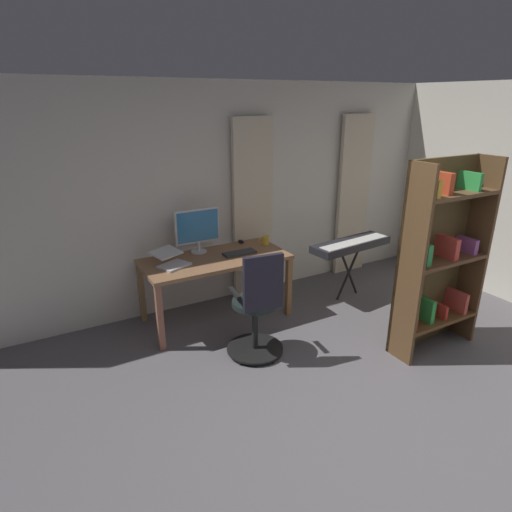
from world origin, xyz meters
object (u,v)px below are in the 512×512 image
Objects in this scene: office_chair at (258,309)px; mug_coffee at (265,240)px; piano_keyboard at (351,245)px; computer_keyboard at (240,253)px; floor_lamp at (443,183)px; desk at (215,265)px; laptop at (171,261)px; bookshelf at (438,257)px; computer_monitor at (198,228)px; computer_mouse at (241,241)px.

office_chair is 8.15× the size of mug_coffee.
mug_coffee is 0.12× the size of piano_keyboard.
computer_keyboard is 0.22× the size of floor_lamp.
desk is 3.74× the size of laptop.
bookshelf is 1.71m from floor_lamp.
computer_monitor is 0.63m from computer_mouse.
bookshelf is 1.69× the size of piano_keyboard.
computer_monitor reaches higher than mug_coffee.
bookshelf reaches higher than piano_keyboard.
computer_monitor is 3.91× the size of mug_coffee.
computer_mouse is at bearing -57.87° from bookshelf.
floor_lamp is at bearing 161.69° from computer_mouse.
bookshelf is at bearing 131.81° from computer_keyboard.
mug_coffee is 2.39m from floor_lamp.
computer_mouse is (-0.45, -1.21, 0.25)m from office_chair.
laptop is 3.52m from floor_lamp.
floor_lamp is at bearing 147.51° from laptop.
mug_coffee is 1.07m from piano_keyboard.
floor_lamp reaches higher than computer_monitor.
computer_monitor is at bearing -9.69° from mug_coffee.
piano_keyboard is at bearing 27.30° from office_chair.
computer_keyboard is 2.05m from bookshelf.
computer_mouse is 2.20m from bookshelf.
mug_coffee is (-0.70, -0.12, 0.14)m from desk.
mug_coffee is at bearing 161.60° from laptop.
piano_keyboard is (-1.68, 0.29, 0.03)m from desk.
laptop is 0.23× the size of bookshelf.
bookshelf is at bearing 38.99° from floor_lamp.
computer_keyboard is 0.20× the size of bookshelf.
mug_coffee is (-0.22, 0.19, 0.03)m from computer_mouse.
floor_lamp is (-2.91, -0.39, 0.87)m from office_chair.
laptop reaches higher than piano_keyboard.
desk is 0.73m from mug_coffee.
desk is 0.52m from laptop.
piano_keyboard is (-1.65, -0.61, 0.18)m from office_chair.
computer_keyboard is (-0.37, 0.29, -0.27)m from computer_monitor.
laptop is at bearing -35.92° from bookshelf.
office_chair is at bearing 96.06° from laptop.
floor_lamp is (-2.65, 0.47, 0.62)m from computer_keyboard.
office_chair is 1.77m from piano_keyboard.
bookshelf reaches higher than floor_lamp.
mug_coffee is 0.07× the size of bookshelf.
mug_coffee reaches higher than desk.
computer_monitor is 0.54m from laptop.
laptop is (0.50, -0.00, 0.14)m from desk.
bookshelf is at bearing 136.67° from desk.
computer_mouse is at bearing -174.83° from computer_monitor.
computer_mouse is at bearing -39.72° from mug_coffee.
laptop is at bearing -13.60° from piano_keyboard.
desk is 2.28m from bookshelf.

